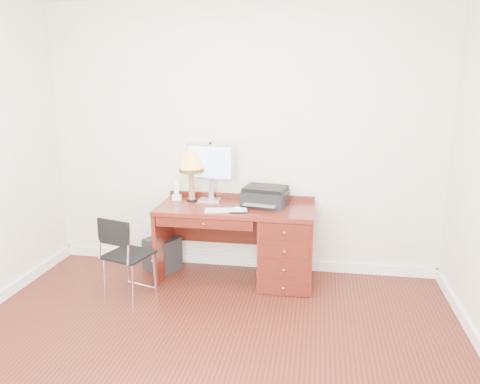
% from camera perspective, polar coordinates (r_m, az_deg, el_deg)
% --- Properties ---
extents(ground, '(4.00, 4.00, 0.00)m').
position_cam_1_polar(ground, '(3.56, -4.70, -19.61)').
color(ground, '#38130C').
rests_on(ground, ground).
extents(room_shell, '(4.00, 4.00, 4.00)m').
position_cam_1_polar(room_shell, '(4.06, -2.47, -14.22)').
color(room_shell, white).
rests_on(room_shell, ground).
extents(desk, '(1.50, 0.67, 0.75)m').
position_cam_1_polar(desk, '(4.57, 3.48, -5.99)').
color(desk, maroon).
rests_on(desk, ground).
extents(monitor, '(0.49, 0.19, 0.56)m').
position_cam_1_polar(monitor, '(4.68, -3.70, 3.27)').
color(monitor, silver).
rests_on(monitor, desk).
extents(keyboard, '(0.41, 0.19, 0.01)m').
position_cam_1_polar(keyboard, '(4.35, -1.74, -2.23)').
color(keyboard, white).
rests_on(keyboard, desk).
extents(mouse_pad, '(0.20, 0.20, 0.04)m').
position_cam_1_polar(mouse_pad, '(4.34, -0.24, -2.19)').
color(mouse_pad, black).
rests_on(mouse_pad, desk).
extents(printer, '(0.46, 0.39, 0.18)m').
position_cam_1_polar(printer, '(4.54, 3.11, -0.49)').
color(printer, black).
rests_on(printer, desk).
extents(leg_lamp, '(0.25, 0.25, 0.50)m').
position_cam_1_polar(leg_lamp, '(4.65, -5.98, 3.31)').
color(leg_lamp, black).
rests_on(leg_lamp, desk).
extents(phone, '(0.12, 0.12, 0.20)m').
position_cam_1_polar(phone, '(4.79, -7.74, -0.21)').
color(phone, white).
rests_on(phone, desk).
extents(pen_cup, '(0.08, 0.08, 0.10)m').
position_cam_1_polar(pen_cup, '(4.56, 1.30, -0.95)').
color(pen_cup, black).
rests_on(pen_cup, desk).
extents(chair, '(0.46, 0.46, 0.78)m').
position_cam_1_polar(chair, '(4.27, -13.78, -6.94)').
color(chair, black).
rests_on(chair, ground).
extents(equipment_box, '(0.39, 0.39, 0.34)m').
position_cam_1_polar(equipment_box, '(4.98, -9.44, -7.45)').
color(equipment_box, black).
rests_on(equipment_box, ground).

